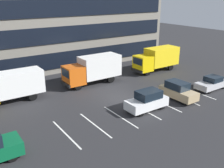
{
  "coord_description": "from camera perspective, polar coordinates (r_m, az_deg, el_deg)",
  "views": [
    {
      "loc": [
        -15.87,
        -21.19,
        11.06
      ],
      "look_at": [
        -0.37,
        1.22,
        1.4
      ],
      "focal_mm": 41.04,
      "sensor_mm": 36.0,
      "label": 1
    }
  ],
  "objects": [
    {
      "name": "suv_tan",
      "position": [
        29.14,
        14.47,
        -1.45
      ],
      "size": [
        1.83,
        4.31,
        1.95
      ],
      "color": "tan",
      "rests_on": "ground_plane"
    },
    {
      "name": "box_truck_orange",
      "position": [
        32.86,
        -4.2,
        3.45
      ],
      "size": [
        7.64,
        2.53,
        3.54
      ],
      "color": "#D85914",
      "rests_on": "ground_plane"
    },
    {
      "name": "box_truck_yellow_all",
      "position": [
        38.95,
        9.98,
        5.68
      ],
      "size": [
        7.43,
        2.46,
        3.44
      ],
      "color": "yellow",
      "rests_on": "ground_plane"
    },
    {
      "name": "lot_markings",
      "position": [
        26.11,
        6.79,
        -5.68
      ],
      "size": [
        16.94,
        5.4,
        0.01
      ],
      "color": "silver",
      "rests_on": "ground_plane"
    },
    {
      "name": "sedan_silver",
      "position": [
        33.5,
        21.37,
        0.2
      ],
      "size": [
        4.4,
        1.84,
        1.58
      ],
      "color": "silver",
      "rests_on": "ground_plane"
    },
    {
      "name": "box_truck_yellow",
      "position": [
        29.25,
        -21.52,
        -0.28
      ],
      "size": [
        7.02,
        2.32,
        3.25
      ],
      "color": "yellow",
      "rests_on": "ground_plane"
    },
    {
      "name": "ground_plane",
      "position": [
        28.69,
        2.0,
        -3.17
      ],
      "size": [
        120.0,
        120.0,
        0.0
      ],
      "primitive_type": "plane",
      "color": "#262628"
    },
    {
      "name": "suv_white",
      "position": [
        25.83,
        7.84,
        -3.69
      ],
      "size": [
        4.4,
        1.87,
        1.99
      ],
      "color": "white",
      "rests_on": "ground_plane"
    }
  ]
}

